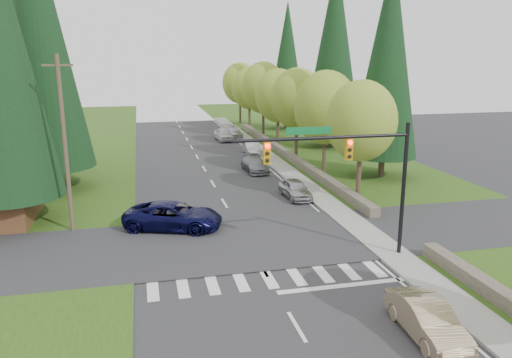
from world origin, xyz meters
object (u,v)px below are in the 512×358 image
object	(u,v)px
parked_car_a	(295,189)
parked_car_b	(255,164)
parked_car_d	(224,134)
sedan_champagne	(427,319)
suv_navy	(173,216)
parked_car_e	(232,132)
parked_car_c	(252,148)

from	to	relation	value
parked_car_a	parked_car_b	world-z (taller)	parked_car_a
parked_car_a	parked_car_b	xyz separation A→B (m)	(-0.95, 8.75, -0.03)
parked_car_a	parked_car_b	distance (m)	8.80
parked_car_a	parked_car_d	bearing A→B (deg)	89.51
sedan_champagne	suv_navy	world-z (taller)	suv_navy
parked_car_b	suv_navy	bearing A→B (deg)	-122.57
sedan_champagne	suv_navy	distance (m)	15.92
parked_car_b	parked_car_e	world-z (taller)	parked_car_e
suv_navy	parked_car_c	distance (m)	23.03
suv_navy	parked_car_d	bearing A→B (deg)	4.78
parked_car_a	parked_car_d	distance (m)	25.37
suv_navy	parked_car_e	world-z (taller)	suv_navy
suv_navy	parked_car_a	bearing A→B (deg)	-42.73
suv_navy	parked_car_c	xyz separation A→B (m)	(9.35, 21.04, -0.12)
parked_car_b	parked_car_e	bearing A→B (deg)	83.78
parked_car_b	parked_car_c	size ratio (longest dim) A/B	1.07
parked_car_e	parked_car_b	bearing A→B (deg)	-97.20
parked_car_d	parked_car_c	bearing A→B (deg)	-84.70
suv_navy	parked_car_a	distance (m)	10.05
suv_navy	sedan_champagne	bearing A→B (deg)	-129.73
parked_car_a	parked_car_c	distance (m)	16.38
parked_car_b	parked_car_d	world-z (taller)	parked_car_d
sedan_champagne	parked_car_a	bearing A→B (deg)	90.16
parked_car_a	parked_car_e	world-z (taller)	parked_car_e
parked_car_a	parked_car_c	world-z (taller)	parked_car_c
parked_car_d	parked_car_e	world-z (taller)	parked_car_d
parked_car_a	parked_car_e	bearing A→B (deg)	86.42
suv_navy	parked_car_d	world-z (taller)	suv_navy
parked_car_c	parked_car_e	world-z (taller)	parked_car_e
sedan_champagne	parked_car_e	world-z (taller)	sedan_champagne
parked_car_b	parked_car_a	bearing A→B (deg)	-85.70
parked_car_d	suv_navy	bearing A→B (deg)	-108.40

